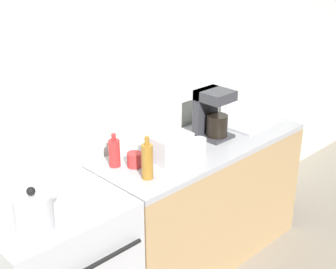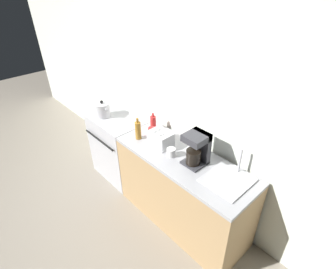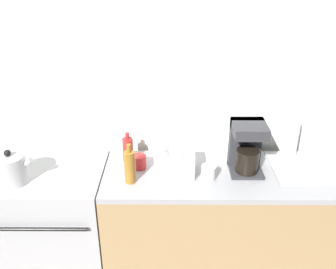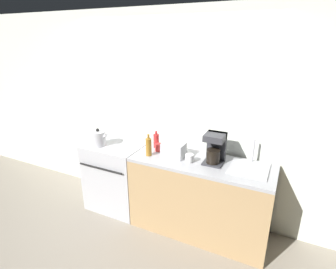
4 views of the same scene
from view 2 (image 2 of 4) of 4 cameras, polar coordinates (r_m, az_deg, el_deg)
ground_plane at (r=3.57m, az=-7.49°, el=-14.89°), size 12.00×12.00×0.00m
wall_back at (r=3.12m, az=0.51°, el=7.72°), size 8.00×0.05×2.60m
stove at (r=3.78m, az=-10.06°, el=-2.40°), size 0.76×0.64×0.94m
counter_block at (r=3.06m, az=3.16°, el=-12.07°), size 1.62×0.60×0.94m
kettle at (r=3.57m, az=-14.01°, el=5.24°), size 0.24×0.19×0.23m
toaster at (r=2.89m, az=-1.60°, el=-0.93°), size 0.26×0.19×0.17m
coffee_maker at (r=2.61m, az=6.37°, el=-2.96°), size 0.21×0.23×0.35m
sink_tray at (r=2.55m, az=12.99°, el=-9.37°), size 0.40×0.42×0.28m
bottle_red at (r=3.19m, az=-3.25°, el=2.61°), size 0.07×0.07×0.22m
bottle_amber at (r=3.01m, az=-6.53°, el=0.95°), size 0.07×0.07×0.27m
cup_red at (r=3.10m, az=-3.44°, el=0.72°), size 0.09×0.09×0.09m
cup_white at (r=2.76m, az=0.69°, el=-3.89°), size 0.10×0.10×0.09m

